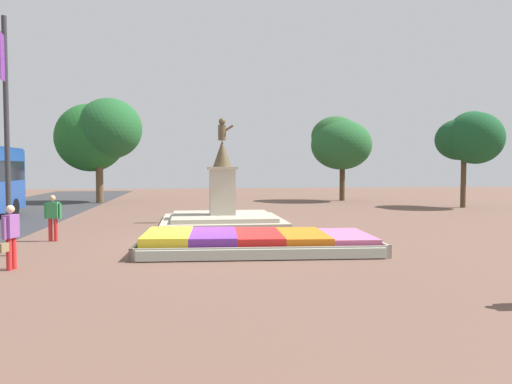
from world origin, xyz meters
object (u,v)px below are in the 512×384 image
Objects in this scene: flower_planter at (255,242)px; statue_monument at (222,207)px; banner_pole at (6,130)px; pedestrian_with_handbag at (10,234)px; pedestrian_crossing_plaza at (53,215)px.

statue_monument reaches higher than flower_planter.
flower_planter is 7.63m from banner_pole.
pedestrian_crossing_plaza is at bearing 93.10° from pedestrian_with_handbag.
statue_monument is 3.37× the size of pedestrian_with_handbag.
banner_pole is at bearing -130.03° from statue_monument.
statue_monument is 10.39m from banner_pole.
pedestrian_crossing_plaza is (-0.26, 4.72, 0.01)m from pedestrian_with_handbag.
pedestrian_with_handbag is at bearing -70.32° from banner_pole.
banner_pole is at bearing 179.31° from flower_planter.
banner_pole reaches higher than pedestrian_crossing_plaza.
banner_pole reaches higher than pedestrian_with_handbag.
flower_planter is 4.66× the size of pedestrian_crossing_plaza.
statue_monument is 3.43× the size of pedestrian_crossing_plaza.
statue_monument is at bearing 39.60° from pedestrian_crossing_plaza.
pedestrian_with_handbag is (0.72, -2.00, -2.63)m from banner_pole.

